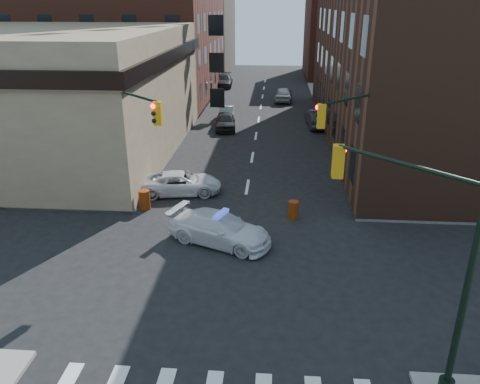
% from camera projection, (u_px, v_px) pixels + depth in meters
% --- Properties ---
extents(ground, '(140.00, 140.00, 0.00)m').
position_uv_depth(ground, '(233.00, 272.00, 20.04)').
color(ground, black).
rests_on(ground, ground).
extents(sidewalk_nw, '(34.00, 54.50, 0.15)m').
position_uv_depth(sidewalk_nw, '(53.00, 105.00, 51.86)').
color(sidewalk_nw, gray).
rests_on(sidewalk_nw, ground).
extents(bank_building, '(22.00, 22.00, 9.00)m').
position_uv_depth(bank_building, '(25.00, 92.00, 34.77)').
color(bank_building, '#998464').
rests_on(bank_building, ground).
extents(commercial_row_ne, '(14.00, 34.00, 14.00)m').
position_uv_depth(commercial_row_ne, '(420.00, 52.00, 37.24)').
color(commercial_row_ne, '#482A1C').
rests_on(commercial_row_ne, ground).
extents(filler_nw, '(20.00, 18.00, 16.00)m').
position_uv_depth(filler_nw, '(169.00, 20.00, 75.36)').
color(filler_nw, brown).
rests_on(filler_nw, ground).
extents(filler_ne, '(16.00, 16.00, 12.00)m').
position_uv_depth(filler_ne, '(360.00, 35.00, 70.31)').
color(filler_ne, '#59281C').
rests_on(filler_ne, ground).
extents(signal_pole_se, '(5.40, 5.27, 8.00)m').
position_uv_depth(signal_pole_se, '(433.00, 245.00, 12.77)').
color(signal_pole_se, black).
rests_on(signal_pole_se, sidewalk_se).
extents(signal_pole_nw, '(3.58, 3.67, 8.00)m').
position_uv_depth(signal_pole_nw, '(127.00, 138.00, 23.74)').
color(signal_pole_nw, black).
rests_on(signal_pole_nw, sidewalk_nw).
extents(signal_pole_ne, '(3.67, 3.58, 8.00)m').
position_uv_depth(signal_pole_ne, '(361.00, 143.00, 22.93)').
color(signal_pole_ne, black).
rests_on(signal_pole_ne, sidewalk_ne).
extents(tree_ne_near, '(3.00, 3.00, 4.85)m').
position_uv_depth(tree_ne_near, '(341.00, 88.00, 42.19)').
color(tree_ne_near, black).
rests_on(tree_ne_near, sidewalk_ne).
extents(tree_ne_far, '(3.00, 3.00, 4.85)m').
position_uv_depth(tree_ne_far, '(332.00, 75.00, 49.57)').
color(tree_ne_far, black).
rests_on(tree_ne_far, sidewalk_ne).
extents(police_car, '(5.49, 3.82, 1.48)m').
position_uv_depth(police_car, '(220.00, 229.00, 22.27)').
color(police_car, white).
rests_on(police_car, ground).
extents(pickup, '(5.09, 2.96, 1.33)m').
position_uv_depth(pickup, '(181.00, 183.00, 28.06)').
color(pickup, silver).
rests_on(pickup, ground).
extents(parked_car_wnear, '(2.20, 4.57, 1.51)m').
position_uv_depth(parked_car_wnear, '(225.00, 121.00, 42.18)').
color(parked_car_wnear, black).
rests_on(parked_car_wnear, ground).
extents(parked_car_wfar, '(1.53, 3.97, 1.29)m').
position_uv_depth(parked_car_wfar, '(226.00, 113.00, 45.53)').
color(parked_car_wfar, gray).
rests_on(parked_car_wfar, ground).
extents(parked_car_wdeep, '(2.52, 5.70, 1.63)m').
position_uv_depth(parked_car_wdeep, '(224.00, 81.00, 63.24)').
color(parked_car_wdeep, black).
rests_on(parked_car_wdeep, ground).
extents(parked_car_enear, '(2.11, 5.10, 1.64)m').
position_uv_depth(parked_car_enear, '(318.00, 118.00, 42.95)').
color(parked_car_enear, black).
rests_on(parked_car_enear, ground).
extents(parked_car_efar, '(2.12, 4.81, 1.61)m').
position_uv_depth(parked_car_efar, '(284.00, 94.00, 54.01)').
color(parked_car_efar, '#9A9CA2').
rests_on(parked_car_efar, ground).
extents(pedestrian_a, '(0.71, 0.67, 1.64)m').
position_uv_depth(pedestrian_a, '(90.00, 173.00, 28.83)').
color(pedestrian_a, black).
rests_on(pedestrian_a, sidewalk_nw).
extents(pedestrian_b, '(1.14, 1.03, 1.91)m').
position_uv_depth(pedestrian_b, '(26.00, 184.00, 26.65)').
color(pedestrian_b, black).
rests_on(pedestrian_b, sidewalk_nw).
extents(pedestrian_c, '(0.98, 0.55, 1.58)m').
position_uv_depth(pedestrian_c, '(48.00, 175.00, 28.51)').
color(pedestrian_c, '#1E212D').
rests_on(pedestrian_c, sidewalk_nw).
extents(barrel_road, '(0.57, 0.57, 0.99)m').
position_uv_depth(barrel_road, '(293.00, 210.00, 24.85)').
color(barrel_road, orange).
rests_on(barrel_road, ground).
extents(barrel_bank, '(0.64, 0.64, 1.11)m').
position_uv_depth(barrel_bank, '(145.00, 200.00, 25.97)').
color(barrel_bank, orange).
rests_on(barrel_bank, ground).
extents(barricade_nw_a, '(1.24, 0.79, 0.86)m').
position_uv_depth(barricade_nw_a, '(120.00, 190.00, 27.27)').
color(barricade_nw_a, '#CF3A09').
rests_on(barricade_nw_a, sidewalk_nw).
extents(barricade_nw_b, '(1.42, 0.85, 1.00)m').
position_uv_depth(barricade_nw_b, '(40.00, 188.00, 27.33)').
color(barricade_nw_b, red).
rests_on(barricade_nw_b, sidewalk_nw).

